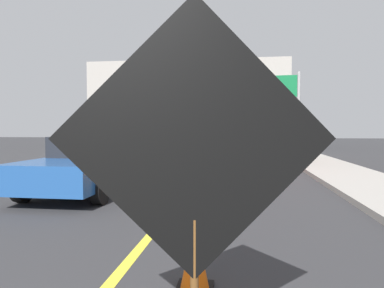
{
  "coord_description": "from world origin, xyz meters",
  "views": [
    {
      "loc": [
        1.28,
        0.73,
        1.57
      ],
      "look_at": [
        0.41,
        7.19,
        1.28
      ],
      "focal_mm": 32.28,
      "sensor_mm": 36.0,
      "label": 1
    }
  ],
  "objects_px": {
    "roadwork_sign": "(194,147)",
    "traffic_cone_near_sign": "(195,256)",
    "highway_guide_sign": "(285,98)",
    "box_truck": "(251,124)",
    "arrow_board_trailer": "(213,162)",
    "pickup_car": "(95,163)",
    "traffic_cone_far_lane": "(207,172)",
    "traffic_cone_mid_lane": "(206,196)"
  },
  "relations": [
    {
      "from": "arrow_board_trailer",
      "to": "highway_guide_sign",
      "type": "relative_size",
      "value": 0.54
    },
    {
      "from": "highway_guide_sign",
      "to": "traffic_cone_near_sign",
      "type": "bearing_deg",
      "value": -100.03
    },
    {
      "from": "box_truck",
      "to": "traffic_cone_near_sign",
      "type": "xyz_separation_m",
      "value": [
        -1.02,
        -13.8,
        -1.46
      ]
    },
    {
      "from": "highway_guide_sign",
      "to": "traffic_cone_near_sign",
      "type": "relative_size",
      "value": 7.32
    },
    {
      "from": "highway_guide_sign",
      "to": "traffic_cone_mid_lane",
      "type": "height_order",
      "value": "highway_guide_sign"
    },
    {
      "from": "traffic_cone_mid_lane",
      "to": "arrow_board_trailer",
      "type": "bearing_deg",
      "value": 92.49
    },
    {
      "from": "traffic_cone_far_lane",
      "to": "traffic_cone_mid_lane",
      "type": "bearing_deg",
      "value": -85.3
    },
    {
      "from": "arrow_board_trailer",
      "to": "pickup_car",
      "type": "xyz_separation_m",
      "value": [
        -2.88,
        -2.71,
        0.22
      ]
    },
    {
      "from": "box_truck",
      "to": "traffic_cone_near_sign",
      "type": "relative_size",
      "value": 9.73
    },
    {
      "from": "traffic_cone_near_sign",
      "to": "roadwork_sign",
      "type": "bearing_deg",
      "value": -82.91
    },
    {
      "from": "arrow_board_trailer",
      "to": "traffic_cone_far_lane",
      "type": "bearing_deg",
      "value": -91.19
    },
    {
      "from": "highway_guide_sign",
      "to": "roadwork_sign",
      "type": "bearing_deg",
      "value": -98.9
    },
    {
      "from": "traffic_cone_near_sign",
      "to": "traffic_cone_far_lane",
      "type": "bearing_deg",
      "value": 94.02
    },
    {
      "from": "roadwork_sign",
      "to": "pickup_car",
      "type": "height_order",
      "value": "roadwork_sign"
    },
    {
      "from": "arrow_board_trailer",
      "to": "pickup_car",
      "type": "relative_size",
      "value": 0.54
    },
    {
      "from": "roadwork_sign",
      "to": "box_truck",
      "type": "distance_m",
      "value": 15.14
    },
    {
      "from": "roadwork_sign",
      "to": "traffic_cone_near_sign",
      "type": "height_order",
      "value": "roadwork_sign"
    },
    {
      "from": "roadwork_sign",
      "to": "highway_guide_sign",
      "type": "xyz_separation_m",
      "value": [
        3.07,
        19.59,
        1.95
      ]
    },
    {
      "from": "highway_guide_sign",
      "to": "traffic_cone_far_lane",
      "type": "relative_size",
      "value": 6.46
    },
    {
      "from": "traffic_cone_far_lane",
      "to": "arrow_board_trailer",
      "type": "bearing_deg",
      "value": 88.81
    },
    {
      "from": "pickup_car",
      "to": "traffic_cone_far_lane",
      "type": "xyz_separation_m",
      "value": [
        2.84,
        0.94,
        -0.32
      ]
    },
    {
      "from": "arrow_board_trailer",
      "to": "box_truck",
      "type": "height_order",
      "value": "box_truck"
    },
    {
      "from": "arrow_board_trailer",
      "to": "box_truck",
      "type": "distance_m",
      "value": 6.19
    },
    {
      "from": "box_truck",
      "to": "pickup_car",
      "type": "bearing_deg",
      "value": -116.57
    },
    {
      "from": "roadwork_sign",
      "to": "arrow_board_trailer",
      "type": "distance_m",
      "value": 9.31
    },
    {
      "from": "traffic_cone_near_sign",
      "to": "pickup_car",
      "type": "bearing_deg",
      "value": 122.13
    },
    {
      "from": "roadwork_sign",
      "to": "pickup_car",
      "type": "distance_m",
      "value": 7.42
    },
    {
      "from": "highway_guide_sign",
      "to": "traffic_cone_far_lane",
      "type": "bearing_deg",
      "value": -106.83
    },
    {
      "from": "box_truck",
      "to": "traffic_cone_mid_lane",
      "type": "relative_size",
      "value": 10.93
    },
    {
      "from": "traffic_cone_far_lane",
      "to": "roadwork_sign",
      "type": "bearing_deg",
      "value": -85.44
    },
    {
      "from": "arrow_board_trailer",
      "to": "traffic_cone_mid_lane",
      "type": "relative_size",
      "value": 4.44
    },
    {
      "from": "box_truck",
      "to": "traffic_cone_far_lane",
      "type": "relative_size",
      "value": 8.58
    },
    {
      "from": "highway_guide_sign",
      "to": "traffic_cone_near_sign",
      "type": "xyz_separation_m",
      "value": [
        -3.23,
        -18.27,
        -3.09
      ]
    },
    {
      "from": "roadwork_sign",
      "to": "traffic_cone_near_sign",
      "type": "relative_size",
      "value": 3.42
    },
    {
      "from": "pickup_car",
      "to": "traffic_cone_near_sign",
      "type": "xyz_separation_m",
      "value": [
        3.27,
        -5.21,
        -0.36
      ]
    },
    {
      "from": "roadwork_sign",
      "to": "highway_guide_sign",
      "type": "distance_m",
      "value": 19.92
    },
    {
      "from": "highway_guide_sign",
      "to": "traffic_cone_near_sign",
      "type": "distance_m",
      "value": 18.81
    },
    {
      "from": "box_truck",
      "to": "traffic_cone_near_sign",
      "type": "height_order",
      "value": "box_truck"
    },
    {
      "from": "highway_guide_sign",
      "to": "traffic_cone_mid_lane",
      "type": "relative_size",
      "value": 8.22
    },
    {
      "from": "roadwork_sign",
      "to": "box_truck",
      "type": "height_order",
      "value": "box_truck"
    },
    {
      "from": "pickup_car",
      "to": "box_truck",
      "type": "bearing_deg",
      "value": 63.43
    },
    {
      "from": "pickup_car",
      "to": "roadwork_sign",
      "type": "bearing_deg",
      "value": -62.24
    }
  ]
}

